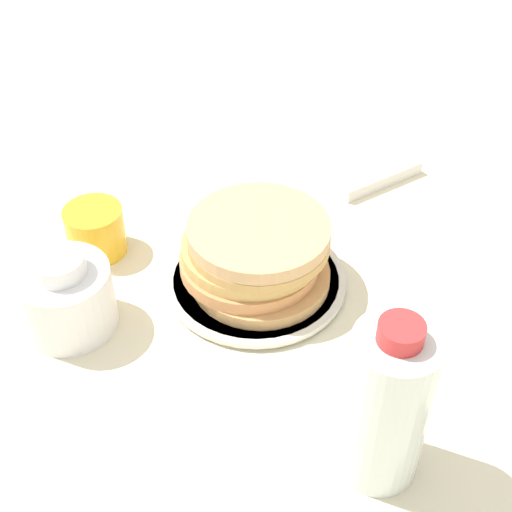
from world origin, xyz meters
TOP-DOWN VIEW (x-y plane):
  - ground_plane at (0.00, 0.00)m, footprint 4.00×4.00m
  - plate at (0.01, -0.03)m, footprint 0.22×0.22m
  - pancake_stack at (0.01, -0.03)m, footprint 0.18×0.18m
  - juice_glass at (-0.05, -0.23)m, footprint 0.08×0.08m
  - cream_jug at (0.08, -0.25)m, footprint 0.11×0.11m
  - water_bottle_near at (0.27, 0.09)m, footprint 0.08×0.08m
  - napkin at (-0.26, 0.12)m, footprint 0.22×0.21m

SIDE VIEW (x-z plane):
  - ground_plane at x=0.00m, z-range 0.00..0.00m
  - plate at x=0.01m, z-range 0.00..0.01m
  - napkin at x=-0.26m, z-range 0.00..0.02m
  - juice_glass at x=-0.05m, z-range 0.00..0.07m
  - cream_jug at x=0.08m, z-range -0.01..0.10m
  - pancake_stack at x=0.01m, z-range 0.01..0.09m
  - water_bottle_near at x=0.27m, z-range -0.01..0.19m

